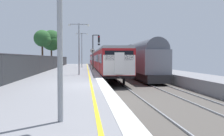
# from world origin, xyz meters

# --- Properties ---
(ground) EXTENTS (17.40, 110.00, 1.21)m
(ground) POSITION_xyz_m (2.64, 0.00, -0.61)
(ground) COLOR gray
(commuter_train_at_platform) EXTENTS (2.83, 61.29, 3.81)m
(commuter_train_at_platform) POSITION_xyz_m (2.10, 36.09, 1.27)
(commuter_train_at_platform) COLOR maroon
(commuter_train_at_platform) RESTS_ON ground
(freight_train_adjacent_track) EXTENTS (2.60, 24.92, 4.54)m
(freight_train_adjacent_track) POSITION_xyz_m (6.10, 20.02, 1.47)
(freight_train_adjacent_track) COLOR #232326
(freight_train_adjacent_track) RESTS_ON ground
(signal_gantry) EXTENTS (1.10, 0.24, 4.90)m
(signal_gantry) POSITION_xyz_m (0.63, 20.96, 3.06)
(signal_gantry) COLOR #47474C
(signal_gantry) RESTS_ON ground
(speed_limit_sign) EXTENTS (0.59, 0.08, 2.86)m
(speed_limit_sign) POSITION_xyz_m (0.25, 18.74, 1.81)
(speed_limit_sign) COLOR #59595B
(speed_limit_sign) RESTS_ON ground
(platform_lamp_mid) EXTENTS (2.00, 0.20, 4.92)m
(platform_lamp_mid) POSITION_xyz_m (-1.30, 9.46, 2.95)
(platform_lamp_mid) COLOR #93999E
(platform_lamp_mid) RESTS_ON ground
(platform_lamp_far) EXTENTS (2.00, 0.20, 5.77)m
(platform_lamp_far) POSITION_xyz_m (-1.30, 27.58, 3.39)
(platform_lamp_far) COLOR #93999E
(platform_lamp_far) RESTS_ON ground
(platform_back_fence) EXTENTS (0.07, 99.00, 1.89)m
(platform_back_fence) POSITION_xyz_m (-5.45, 0.00, 0.98)
(platform_back_fence) COLOR #282B2D
(platform_back_fence) RESTS_ON ground
(background_tree_left) EXTENTS (3.91, 4.01, 6.99)m
(background_tree_left) POSITION_xyz_m (-7.15, 34.73, 4.86)
(background_tree_left) COLOR #473323
(background_tree_left) RESTS_ON ground
(background_tree_centre) EXTENTS (2.98, 2.88, 6.41)m
(background_tree_centre) POSITION_xyz_m (-7.91, 29.42, 4.85)
(background_tree_centre) COLOR #473323
(background_tree_centre) RESTS_ON ground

